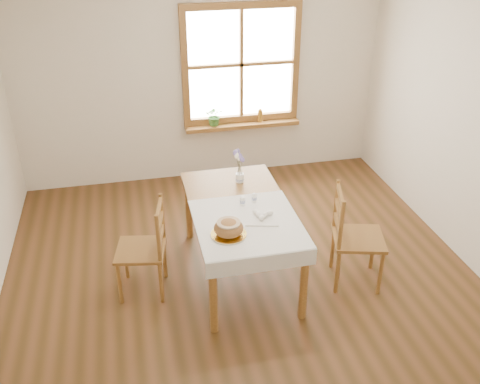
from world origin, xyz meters
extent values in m
plane|color=brown|center=(0.00, 0.00, 0.00)|extent=(5.00, 5.00, 0.00)
cube|color=white|center=(0.00, 2.50, 1.30)|extent=(4.50, 0.10, 2.60)
cube|color=silver|center=(0.00, 0.00, 2.60)|extent=(4.50, 5.00, 0.10)
cube|color=olive|center=(0.50, 2.46, 2.14)|extent=(1.46, 0.08, 0.08)
cube|color=olive|center=(0.50, 2.46, 0.76)|extent=(1.46, 0.08, 0.08)
cube|color=olive|center=(-0.19, 2.46, 1.45)|extent=(0.08, 0.08, 1.30)
cube|color=olive|center=(1.19, 2.46, 1.45)|extent=(0.08, 0.08, 1.30)
cube|color=olive|center=(0.50, 2.46, 1.45)|extent=(0.04, 0.06, 1.30)
cube|color=olive|center=(0.50, 2.46, 1.45)|extent=(1.30, 0.06, 0.04)
cube|color=white|center=(0.50, 2.49, 1.45)|extent=(1.30, 0.01, 1.30)
cube|color=olive|center=(0.50, 2.40, 0.69)|extent=(1.46, 0.20, 0.05)
cube|color=olive|center=(0.00, 0.30, 0.72)|extent=(0.90, 1.60, 0.05)
cylinder|color=olive|center=(-0.39, -0.44, 0.35)|extent=(0.07, 0.07, 0.70)
cylinder|color=olive|center=(0.39, -0.44, 0.35)|extent=(0.07, 0.07, 0.70)
cylinder|color=olive|center=(-0.39, 1.04, 0.35)|extent=(0.07, 0.07, 0.70)
cylinder|color=olive|center=(0.39, 1.04, 0.35)|extent=(0.07, 0.07, 0.70)
cube|color=white|center=(0.00, 0.00, 0.76)|extent=(0.91, 0.99, 0.01)
cylinder|color=white|center=(-0.20, -0.16, 0.77)|extent=(0.37, 0.37, 0.02)
ellipsoid|color=#9B6737|center=(-0.20, -0.16, 0.84)|extent=(0.25, 0.25, 0.14)
cube|color=white|center=(0.13, 0.02, 0.77)|extent=(0.34, 0.30, 0.01)
cylinder|color=white|center=(0.02, 0.30, 0.81)|extent=(0.05, 0.05, 0.09)
cylinder|color=white|center=(0.14, 0.34, 0.81)|extent=(0.05, 0.05, 0.09)
cylinder|color=white|center=(0.10, 0.76, 0.79)|extent=(0.11, 0.11, 0.09)
imported|color=#3F7930|center=(0.14, 2.40, 0.81)|extent=(0.25, 0.27, 0.20)
cylinder|color=#A46C1E|center=(0.73, 2.40, 0.80)|extent=(0.07, 0.07, 0.17)
camera|label=1|loc=(-0.92, -3.82, 3.23)|focal=40.00mm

